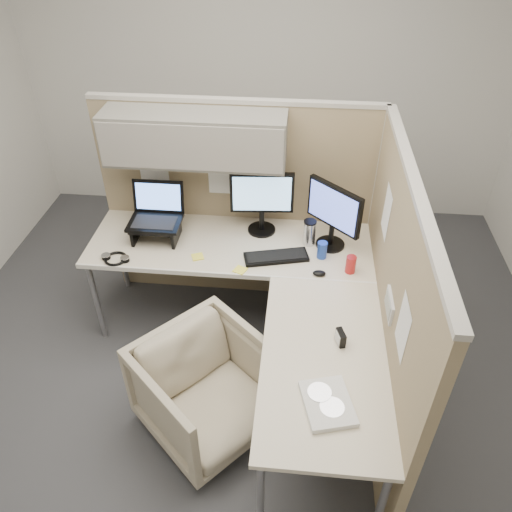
# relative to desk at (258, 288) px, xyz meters

# --- Properties ---
(ground) EXTENTS (4.50, 4.50, 0.00)m
(ground) POSITION_rel_desk_xyz_m (-0.12, -0.13, -0.69)
(ground) COLOR #38383D
(ground) RESTS_ON ground
(partition_back) EXTENTS (2.00, 0.36, 1.63)m
(partition_back) POSITION_rel_desk_xyz_m (-0.34, 0.70, 0.41)
(partition_back) COLOR #988563
(partition_back) RESTS_ON ground
(partition_right) EXTENTS (0.07, 2.03, 1.63)m
(partition_right) POSITION_rel_desk_xyz_m (0.78, -0.19, 0.13)
(partition_right) COLOR #988563
(partition_right) RESTS_ON ground
(desk) EXTENTS (2.00, 1.98, 0.73)m
(desk) POSITION_rel_desk_xyz_m (0.00, 0.00, 0.00)
(desk) COLOR beige
(desk) RESTS_ON ground
(office_chair) EXTENTS (0.97, 0.97, 0.73)m
(office_chair) POSITION_rel_desk_xyz_m (-0.25, -0.54, -0.32)
(office_chair) COLOR #B9B393
(office_chair) RESTS_ON ground
(monitor_left) EXTENTS (0.44, 0.20, 0.47)m
(monitor_left) POSITION_rel_desk_xyz_m (-0.03, 0.58, 0.32)
(monitor_left) COLOR black
(monitor_left) RESTS_ON desk
(monitor_right) EXTENTS (0.34, 0.33, 0.47)m
(monitor_right) POSITION_rel_desk_xyz_m (0.46, 0.45, 0.32)
(monitor_right) COLOR black
(monitor_right) RESTS_ON desk
(laptop_station) EXTENTS (0.36, 0.31, 0.38)m
(laptop_station) POSITION_rel_desk_xyz_m (-0.76, 0.44, 0.19)
(laptop_station) COLOR black
(laptop_station) RESTS_ON desk
(keyboard) EXTENTS (0.45, 0.24, 0.02)m
(keyboard) POSITION_rel_desk_xyz_m (0.10, 0.26, 0.05)
(keyboard) COLOR black
(keyboard) RESTS_ON desk
(mouse) EXTENTS (0.09, 0.06, 0.03)m
(mouse) POSITION_rel_desk_xyz_m (0.39, 0.12, 0.06)
(mouse) COLOR black
(mouse) RESTS_ON desk
(travel_mug) EXTENTS (0.09, 0.09, 0.19)m
(travel_mug) POSITION_rel_desk_xyz_m (0.31, 0.46, 0.14)
(travel_mug) COLOR silver
(travel_mug) RESTS_ON desk
(soda_can_green) EXTENTS (0.07, 0.07, 0.12)m
(soda_can_green) POSITION_rel_desk_xyz_m (0.58, 0.17, 0.10)
(soda_can_green) COLOR #B21E1E
(soda_can_green) RESTS_ON desk
(soda_can_silver) EXTENTS (0.07, 0.07, 0.12)m
(soda_can_silver) POSITION_rel_desk_xyz_m (0.40, 0.31, 0.10)
(soda_can_silver) COLOR #1E3FA5
(soda_can_silver) RESTS_ON desk
(sticky_note_b) EXTENTS (0.10, 0.10, 0.01)m
(sticky_note_b) POSITION_rel_desk_xyz_m (-0.13, 0.11, 0.05)
(sticky_note_b) COLOR #FFF143
(sticky_note_b) RESTS_ON desk
(sticky_note_a) EXTENTS (0.10, 0.10, 0.01)m
(sticky_note_a) POSITION_rel_desk_xyz_m (-0.43, 0.23, 0.05)
(sticky_note_a) COLOR #FFF143
(sticky_note_a) RESTS_ON desk
(headphones) EXTENTS (0.19, 0.17, 0.03)m
(headphones) POSITION_rel_desk_xyz_m (-0.97, 0.14, 0.06)
(headphones) COLOR black
(headphones) RESTS_ON desk
(paper_stack) EXTENTS (0.29, 0.34, 0.03)m
(paper_stack) POSITION_rel_desk_xyz_m (0.42, -0.88, 0.06)
(paper_stack) COLOR white
(paper_stack) RESTS_ON desk
(desk_clock) EXTENTS (0.06, 0.09, 0.08)m
(desk_clock) POSITION_rel_desk_xyz_m (0.50, -0.46, 0.09)
(desk_clock) COLOR black
(desk_clock) RESTS_ON desk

